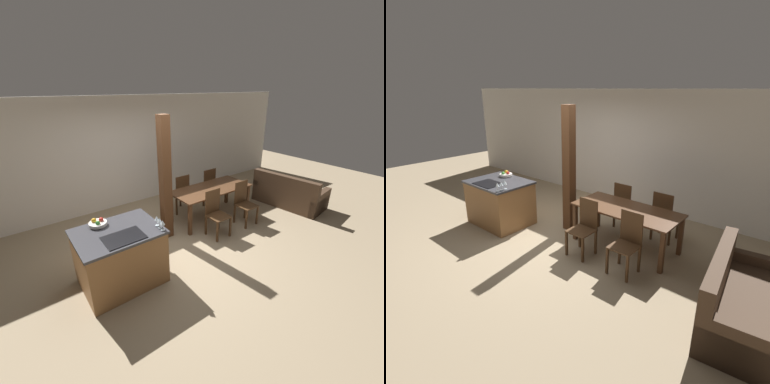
% 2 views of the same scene
% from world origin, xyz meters
% --- Properties ---
extents(ground_plane, '(16.00, 16.00, 0.00)m').
position_xyz_m(ground_plane, '(0.00, 0.00, 0.00)').
color(ground_plane, '#9E896B').
extents(wall_back, '(11.20, 0.08, 2.70)m').
position_xyz_m(wall_back, '(0.00, 2.47, 1.35)').
color(wall_back, silver).
rests_on(wall_back, ground_plane).
extents(kitchen_island, '(1.23, 0.96, 0.93)m').
position_xyz_m(kitchen_island, '(-1.13, -0.26, 0.46)').
color(kitchen_island, olive).
rests_on(kitchen_island, ground_plane).
extents(fruit_bowl, '(0.27, 0.27, 0.11)m').
position_xyz_m(fruit_bowl, '(-1.30, 0.05, 0.96)').
color(fruit_bowl, silver).
rests_on(fruit_bowl, kitchen_island).
extents(wine_glass_near, '(0.07, 0.07, 0.16)m').
position_xyz_m(wine_glass_near, '(-0.59, -0.67, 1.05)').
color(wine_glass_near, silver).
rests_on(wine_glass_near, kitchen_island).
extents(wine_glass_middle, '(0.07, 0.07, 0.16)m').
position_xyz_m(wine_glass_middle, '(-0.59, -0.58, 1.05)').
color(wine_glass_middle, silver).
rests_on(wine_glass_middle, kitchen_island).
extents(wine_glass_far, '(0.07, 0.07, 0.16)m').
position_xyz_m(wine_glass_far, '(-0.59, -0.50, 1.05)').
color(wine_glass_far, silver).
rests_on(wine_glass_far, kitchen_island).
extents(dining_table, '(1.86, 0.84, 0.73)m').
position_xyz_m(dining_table, '(1.41, 0.55, 0.64)').
color(dining_table, '#51331E').
rests_on(dining_table, ground_plane).
extents(dining_chair_near_left, '(0.40, 0.40, 0.96)m').
position_xyz_m(dining_chair_near_left, '(0.99, -0.10, 0.50)').
color(dining_chair_near_left, '#472D19').
rests_on(dining_chair_near_left, ground_plane).
extents(dining_chair_near_right, '(0.40, 0.40, 0.96)m').
position_xyz_m(dining_chair_near_right, '(1.83, -0.10, 0.50)').
color(dining_chair_near_right, '#472D19').
rests_on(dining_chair_near_right, ground_plane).
extents(dining_chair_far_left, '(0.40, 0.40, 0.96)m').
position_xyz_m(dining_chair_far_left, '(0.99, 1.19, 0.50)').
color(dining_chair_far_left, '#472D19').
rests_on(dining_chair_far_left, ground_plane).
extents(dining_chair_far_right, '(0.40, 0.40, 0.96)m').
position_xyz_m(dining_chair_far_right, '(1.83, 1.19, 0.50)').
color(dining_chair_far_right, '#472D19').
rests_on(dining_chair_far_right, ground_plane).
extents(couch, '(1.07, 1.78, 0.86)m').
position_xyz_m(couch, '(3.48, -0.15, 0.28)').
color(couch, '#473323').
rests_on(couch, ground_plane).
extents(timber_post, '(0.19, 0.19, 2.44)m').
position_xyz_m(timber_post, '(0.15, 0.46, 1.22)').
color(timber_post, '#4C2D19').
rests_on(timber_post, ground_plane).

